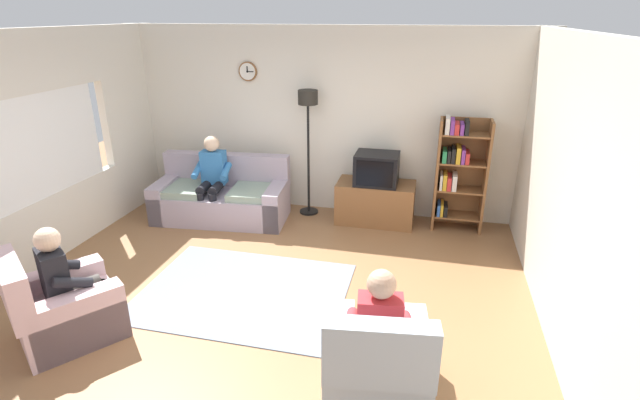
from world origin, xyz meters
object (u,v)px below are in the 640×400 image
(bookshelf, at_px, (458,170))
(tv, at_px, (377,169))
(tv_stand, at_px, (375,202))
(person_in_left_armchair, at_px, (67,277))
(armchair_near_window, at_px, (63,309))
(armchair_near_bookshelf, at_px, (377,364))
(person_in_right_armchair, at_px, (379,323))
(couch, at_px, (222,198))
(floor_lamp, at_px, (308,118))
(person_on_couch, at_px, (212,175))

(bookshelf, bearing_deg, tv, -175.12)
(tv_stand, distance_m, person_in_left_armchair, 4.06)
(armchair_near_window, relative_size, armchair_near_bookshelf, 1.21)
(tv, relative_size, bookshelf, 0.38)
(tv_stand, distance_m, armchair_near_window, 4.14)
(tv_stand, height_order, tv, tv)
(tv, xyz_separation_m, person_in_right_armchair, (0.43, -3.25, -0.21))
(couch, bearing_deg, person_in_right_armchair, -47.53)
(person_in_right_armchair, bearing_deg, couch, 132.47)
(couch, relative_size, tv_stand, 1.80)
(couch, xyz_separation_m, floor_lamp, (1.19, 0.48, 1.14))
(couch, xyz_separation_m, armchair_near_bookshelf, (2.66, -2.98, -0.02))
(bookshelf, bearing_deg, floor_lamp, 179.19)
(person_in_right_armchair, bearing_deg, tv, 97.58)
(armchair_near_window, height_order, person_on_couch, person_on_couch)
(armchair_near_window, height_order, person_in_left_armchair, person_in_left_armchair)
(couch, height_order, tv_stand, couch)
(bookshelf, bearing_deg, couch, -172.27)
(person_on_couch, bearing_deg, armchair_near_bookshelf, -46.39)
(person_in_left_armchair, distance_m, person_in_right_armchair, 2.86)
(tv_stand, height_order, bookshelf, bookshelf)
(person_on_couch, bearing_deg, armchair_near_window, -93.93)
(couch, height_order, person_in_left_armchair, person_in_left_armchair)
(couch, relative_size, floor_lamp, 1.07)
(bookshelf, distance_m, person_on_couch, 3.44)
(bookshelf, height_order, armchair_near_window, bookshelf)
(couch, distance_m, person_in_right_armchair, 3.93)
(tv, xyz_separation_m, bookshelf, (1.10, 0.09, 0.04))
(tv_stand, height_order, armchair_near_window, armchair_near_window)
(armchair_near_window, xyz_separation_m, armchair_near_bookshelf, (2.93, -0.05, 0.00))
(floor_lamp, height_order, armchair_near_window, floor_lamp)
(tv_stand, distance_m, armchair_near_bookshelf, 3.39)
(tv, distance_m, armchair_near_bookshelf, 3.41)
(floor_lamp, bearing_deg, armchair_near_window, -113.25)
(tv_stand, xyz_separation_m, bookshelf, (1.10, 0.07, 0.55))
(couch, distance_m, bookshelf, 3.38)
(couch, bearing_deg, person_on_couch, -124.67)
(floor_lamp, bearing_deg, tv, -6.90)
(tv, height_order, armchair_near_bookshelf, tv)
(tv_stand, height_order, armchair_near_bookshelf, armchair_near_bookshelf)
(couch, distance_m, tv_stand, 2.25)
(armchair_near_window, bearing_deg, person_in_right_armchair, 0.74)
(couch, bearing_deg, tv, 9.13)
(person_on_couch, bearing_deg, tv_stand, 12.07)
(person_on_couch, height_order, person_in_right_armchair, person_on_couch)
(couch, bearing_deg, tv_stand, 9.74)
(couch, distance_m, floor_lamp, 1.72)
(bookshelf, height_order, person_in_right_armchair, bookshelf)
(tv, distance_m, person_on_couch, 2.34)
(armchair_near_window, xyz_separation_m, person_in_left_armchair, (0.05, 0.07, 0.32))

